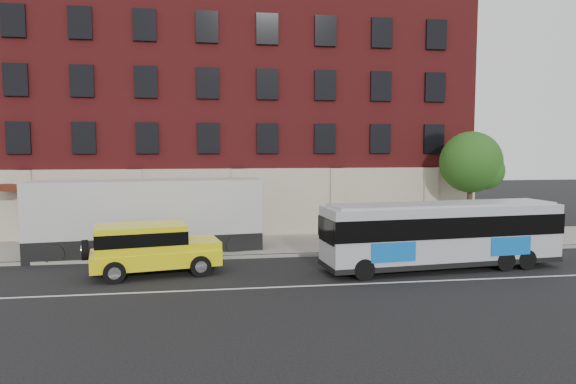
{
  "coord_description": "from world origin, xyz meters",
  "views": [
    {
      "loc": [
        -1.62,
        -19.03,
        5.43
      ],
      "look_at": [
        2.03,
        5.5,
        3.27
      ],
      "focal_mm": 32.3,
      "sensor_mm": 36.0,
      "label": 1
    }
  ],
  "objects": [
    {
      "name": "sign_pole",
      "position": [
        -8.5,
        6.15,
        1.45
      ],
      "size": [
        0.3,
        0.2,
        2.5
      ],
      "color": "slate",
      "rests_on": "ground"
    },
    {
      "name": "lane_line",
      "position": [
        0.0,
        0.5,
        0.01
      ],
      "size": [
        60.0,
        0.12,
        0.01
      ],
      "primitive_type": "cube",
      "color": "silver",
      "rests_on": "ground"
    },
    {
      "name": "ground",
      "position": [
        0.0,
        0.0,
        0.0
      ],
      "size": [
        120.0,
        120.0,
        0.0
      ],
      "primitive_type": "plane",
      "color": "black",
      "rests_on": "ground"
    },
    {
      "name": "sidewalk",
      "position": [
        0.0,
        9.0,
        0.07
      ],
      "size": [
        60.0,
        6.0,
        0.15
      ],
      "primitive_type": "cube",
      "color": "gray",
      "rests_on": "ground"
    },
    {
      "name": "kerb",
      "position": [
        0.0,
        6.0,
        0.07
      ],
      "size": [
        60.0,
        0.25,
        0.15
      ],
      "primitive_type": "cube",
      "color": "gray",
      "rests_on": "ground"
    },
    {
      "name": "building",
      "position": [
        -0.01,
        16.92,
        7.58
      ],
      "size": [
        30.0,
        12.1,
        15.0
      ],
      "color": "maroon",
      "rests_on": "sidewalk"
    },
    {
      "name": "yellow_suv",
      "position": [
        -4.26,
        3.35,
        1.24
      ],
      "size": [
        5.8,
        3.24,
        2.16
      ],
      "color": "yellow",
      "rests_on": "ground"
    },
    {
      "name": "shipping_container",
      "position": [
        -4.81,
        7.6,
        1.87
      ],
      "size": [
        11.53,
        3.58,
        3.78
      ],
      "color": "black",
      "rests_on": "ground"
    },
    {
      "name": "street_tree",
      "position": [
        13.54,
        9.48,
        4.41
      ],
      "size": [
        3.6,
        3.6,
        6.2
      ],
      "color": "#392C1C",
      "rests_on": "sidewalk"
    },
    {
      "name": "city_bus",
      "position": [
        8.51,
        2.45,
        1.64
      ],
      "size": [
        11.0,
        3.33,
        2.97
      ],
      "color": "#A3A5AC",
      "rests_on": "ground"
    }
  ]
}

